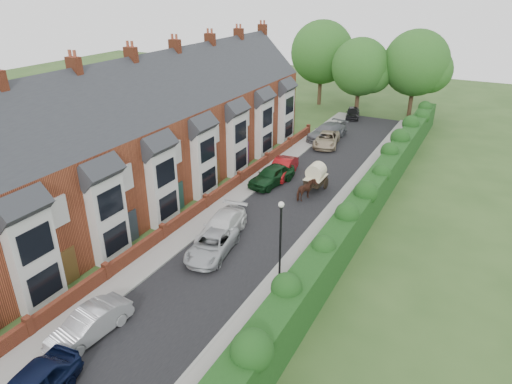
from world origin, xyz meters
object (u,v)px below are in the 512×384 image
at_px(car_white, 222,227).
at_px(car_silver_b, 212,245).
at_px(car_silver_a, 90,324).
at_px(car_grey, 327,132).
at_px(car_green, 272,175).
at_px(horse_cart, 316,175).
at_px(car_black, 353,113).
at_px(horse, 306,190).
at_px(car_beige, 327,139).
at_px(lamppost, 280,234).
at_px(car_red, 282,168).

bearing_deg(car_white, car_silver_b, -83.67).
distance_m(car_silver_a, car_grey, 33.07).
distance_m(car_green, horse_cart, 3.67).
bearing_deg(car_silver_b, car_black, 83.27).
bearing_deg(car_silver_a, horse, 84.88).
relative_size(car_white, horse_cart, 1.62).
relative_size(car_silver_a, car_white, 0.82).
height_order(car_beige, horse_cart, horse_cart).
distance_m(car_silver_a, horse_cart, 20.71).
xyz_separation_m(car_green, car_black, (0.00, 22.44, -0.14)).
bearing_deg(car_silver_a, lamppost, 56.30).
xyz_separation_m(car_beige, car_black, (-0.67, 11.20, -0.03)).
bearing_deg(car_white, horse_cart, 65.85).
bearing_deg(car_red, lamppost, -71.85).
distance_m(car_green, car_black, 22.44).
xyz_separation_m(car_grey, horse_cart, (3.58, -12.64, 0.50)).
height_order(car_silver_a, car_beige, car_silver_a).
distance_m(lamppost, horse_cart, 13.22).
bearing_deg(car_grey, horse_cart, -61.81).
distance_m(car_red, car_beige, 9.22).
xyz_separation_m(car_grey, car_black, (0.00, 9.20, -0.15)).
distance_m(car_grey, car_black, 9.20).
height_order(lamppost, car_grey, lamppost).
height_order(car_white, car_beige, car_white).
distance_m(car_beige, horse_cart, 11.05).
xyz_separation_m(car_silver_b, car_red, (-1.38, 13.20, 0.08)).
bearing_deg(car_grey, car_silver_a, -77.29).
bearing_deg(horse, car_silver_b, 91.15).
height_order(car_red, car_grey, car_grey).
distance_m(car_silver_b, horse, 10.02).
relative_size(car_silver_b, car_red, 1.05).
height_order(car_grey, horse_cart, horse_cart).
distance_m(car_white, car_green, 9.20).
xyz_separation_m(car_red, horse_cart, (3.56, -1.44, 0.57)).
bearing_deg(horse_cart, car_red, 158.01).
xyz_separation_m(car_silver_a, car_green, (-0.20, 19.83, 0.10)).
xyz_separation_m(car_silver_b, horse, (2.18, 9.78, 0.13)).
distance_m(car_silver_a, car_green, 19.83).
bearing_deg(car_white, car_green, 86.79).
bearing_deg(lamppost, horse, 104.66).
height_order(car_red, horse, horse).
xyz_separation_m(car_silver_b, car_green, (-1.40, 11.16, 0.14)).
bearing_deg(car_green, car_white, -73.73).
relative_size(car_beige, horse_cart, 1.54).
xyz_separation_m(car_silver_b, car_grey, (-1.40, 24.40, 0.15)).
bearing_deg(car_silver_b, car_red, 86.84).
distance_m(car_green, car_grey, 13.24).
relative_size(lamppost, car_silver_b, 1.10).
xyz_separation_m(car_red, horse, (3.56, -3.42, 0.04)).
distance_m(car_silver_b, car_green, 11.25).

